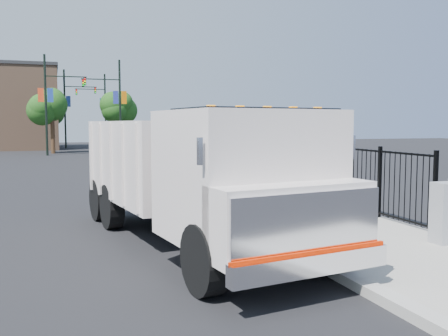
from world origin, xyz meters
name	(u,v)px	position (x,y,z in m)	size (l,w,h in m)	color
ground	(252,231)	(0.00, 0.00, 0.00)	(120.00, 120.00, 0.00)	black
sidewalk	(371,241)	(1.93, -2.00, 0.06)	(3.55, 12.00, 0.12)	#9E998E
curb	(290,247)	(0.00, -2.00, 0.08)	(0.30, 12.00, 0.16)	#ADAAA3
ramp	(180,170)	(2.12, 16.00, 0.00)	(3.95, 24.00, 1.70)	#9E998E
iron_fence	(228,158)	(3.55, 12.00, 0.90)	(0.10, 28.00, 1.80)	black
truck	(196,170)	(-1.65, -0.94, 1.59)	(3.81, 8.56, 2.83)	black
worker	(301,201)	(0.40, -1.69, 0.95)	(0.61, 0.40, 1.66)	#5F200D
utility_cabinet	(446,213)	(3.10, -2.85, 0.75)	(0.55, 0.40, 1.25)	gray
debris	(322,237)	(0.85, -1.80, 0.17)	(0.43, 0.43, 0.11)	silver
light_pole_0	(50,101)	(-4.68, 31.41, 4.36)	(3.77, 0.22, 8.00)	black
light_pole_1	(116,102)	(0.74, 33.09, 4.36)	(3.78, 0.22, 8.00)	black
light_pole_2	(68,106)	(-3.01, 42.66, 4.36)	(3.78, 0.22, 8.00)	black
light_pole_3	(102,107)	(0.73, 46.10, 4.36)	(3.77, 0.22, 8.00)	black
tree_0	(52,107)	(-4.54, 34.08, 3.96)	(2.86, 2.86, 5.43)	#382314
tree_1	(116,109)	(1.27, 38.37, 3.94)	(2.52, 2.52, 5.26)	#382314
tree_2	(49,111)	(-4.94, 48.37, 3.97)	(3.05, 3.05, 5.52)	#382314
building	(5,109)	(-9.00, 44.00, 4.00)	(10.00, 10.00, 8.00)	#8C664C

